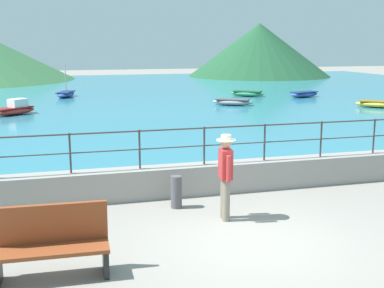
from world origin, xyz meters
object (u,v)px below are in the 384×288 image
bollard (176,192)px  boat_7 (15,109)px  boat_5 (304,94)px  boat_6 (377,104)px  boat_3 (66,94)px  bench_main (52,242)px  boat_4 (233,102)px  boat_1 (247,93)px  person_walking (225,173)px

bollard → boat_7: 16.28m
boat_5 → boat_7: 17.92m
bollard → boat_6: (14.57, 13.30, -0.10)m
bollard → boat_3: size_ratio=0.29×
bench_main → boat_4: size_ratio=0.71×
boat_1 → boat_5: size_ratio=0.96×
person_walking → boat_4: bearing=69.4°
bench_main → boat_4: bench_main is taller
person_walking → boat_1: size_ratio=0.74×
boat_1 → boat_4: 5.02m
boat_1 → bench_main: bearing=-118.2°
bollard → boat_7: (-4.34, 15.69, -0.03)m
bench_main → boat_3: size_ratio=0.70×
boat_4 → boat_7: bearing=-176.8°
boat_3 → boat_6: boat_3 is taller
boat_5 → boat_6: 5.99m
boat_7 → boat_3: bearing=70.9°
bench_main → boat_4: bearing=62.5°
boat_5 → person_walking: bearing=-121.8°
boat_4 → boat_6: (7.29, -3.05, 0.00)m
person_walking → boat_4: person_walking is taller
bollard → person_walking: bearing=-51.5°
boat_5 → bench_main: bearing=-126.0°
boat_3 → boat_5: size_ratio=1.00×
boat_4 → boat_7: boat_7 is taller
person_walking → boat_4: (6.51, 17.32, -0.72)m
bollard → boat_1: bearing=64.4°
bollard → boat_4: size_ratio=0.29×
boat_4 → boat_3: bearing=142.1°
bollard → boat_5: size_ratio=0.29×
person_walking → boat_7: (-5.11, 16.67, -0.65)m
boat_1 → boat_6: bearing=-57.5°
bench_main → boat_6: size_ratio=0.74×
bollard → boat_6: bearing=42.4°
person_walking → bollard: bearing=128.5°
boat_3 → boat_1: bearing=-13.1°
boat_4 → boat_5: same height
bollard → boat_3: 23.39m
boat_1 → boat_6: 8.70m
person_walking → boat_5: bearing=58.2°
boat_3 → boat_6: bearing=-31.7°
boat_7 → bench_main: bearing=-84.6°
bench_main → boat_4: 21.40m
bench_main → boat_1: (12.49, 23.27, -0.30)m
person_walking → boat_5: 23.68m
boat_1 → boat_4: size_ratio=0.97×
person_walking → boat_6: (13.80, 14.27, -0.72)m
boat_4 → boat_5: bearing=25.1°
bench_main → boat_5: 26.93m
boat_1 → boat_6: size_ratio=1.01×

